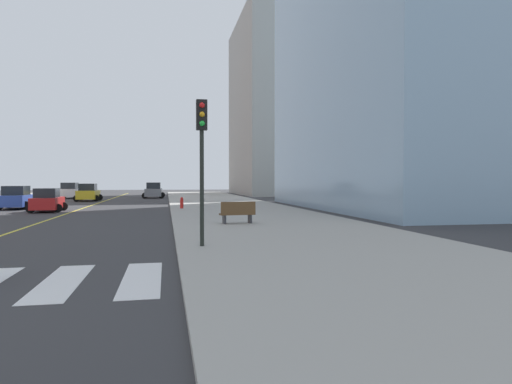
{
  "coord_description": "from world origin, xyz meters",
  "views": [
    {
      "loc": [
        6.87,
        -7.05,
        2.34
      ],
      "look_at": [
        13.85,
        27.88,
        1.44
      ],
      "focal_mm": 31.7,
      "sensor_mm": 36.0,
      "label": 1
    }
  ],
  "objects": [
    {
      "name": "lane_divider_paint",
      "position": [
        0.0,
        40.0,
        0.01
      ],
      "size": [
        0.16,
        80.0,
        0.01
      ],
      "primitive_type": "cube",
      "color": "yellow",
      "rests_on": "ground"
    },
    {
      "name": "car_gray_second",
      "position": [
        5.26,
        54.72,
        0.97
      ],
      "size": [
        2.97,
        4.7,
        2.08
      ],
      "rotation": [
        0.0,
        0.0,
        3.12
      ],
      "color": "slate",
      "rests_on": "ground"
    },
    {
      "name": "car_blue_fifth",
      "position": [
        -5.15,
        33.11,
        0.89
      ],
      "size": [
        2.71,
        4.3,
        1.9
      ],
      "rotation": [
        0.0,
        0.0,
        0.02
      ],
      "color": "#2D479E",
      "rests_on": "ground"
    },
    {
      "name": "fire_hydrant",
      "position": [
        8.09,
        28.89,
        0.58
      ],
      "size": [
        0.26,
        0.26,
        0.89
      ],
      "color": "red",
      "rests_on": "sidewalk_kerb_east"
    },
    {
      "name": "car_red_nearest",
      "position": [
        -1.86,
        29.19,
        0.83
      ],
      "size": [
        2.58,
        4.03,
        1.77
      ],
      "rotation": [
        0.0,
        0.0,
        0.04
      ],
      "color": "red",
      "rests_on": "ground"
    },
    {
      "name": "sidewalk_kerb_east",
      "position": [
        12.2,
        20.0,
        0.07
      ],
      "size": [
        10.0,
        120.0,
        0.15
      ],
      "primitive_type": "cube",
      "color": "#9E9B93",
      "rests_on": "ground"
    },
    {
      "name": "car_white_fourth",
      "position": [
        -5.49,
        55.82,
        0.97
      ],
      "size": [
        2.92,
        4.65,
        2.07
      ],
      "rotation": [
        0.0,
        0.0,
        -0.01
      ],
      "color": "silver",
      "rests_on": "ground"
    },
    {
      "name": "car_yellow_third",
      "position": [
        -1.83,
        47.16,
        0.93
      ],
      "size": [
        2.78,
        4.46,
        1.99
      ],
      "rotation": [
        0.0,
        0.0,
        -0.0
      ],
      "color": "gold",
      "rests_on": "ground"
    },
    {
      "name": "parking_garage_concrete",
      "position": [
        27.82,
        67.6,
        14.61
      ],
      "size": [
        18.0,
        24.0,
        29.22
      ],
      "primitive_type": "cube",
      "color": "#9E9B93",
      "rests_on": "ground"
    },
    {
      "name": "traffic_light_near_corner",
      "position": [
        8.05,
        8.08,
        3.57
      ],
      "size": [
        0.36,
        0.41,
        4.88
      ],
      "rotation": [
        0.0,
        0.0,
        3.14
      ],
      "color": "black",
      "rests_on": "sidewalk_kerb_east"
    },
    {
      "name": "park_bench",
      "position": [
        10.45,
        15.65,
        0.69
      ],
      "size": [
        1.84,
        0.72,
        1.12
      ],
      "rotation": [
        0.0,
        0.0,
        1.66
      ],
      "color": "brown",
      "rests_on": "sidewalk_kerb_east"
    }
  ]
}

